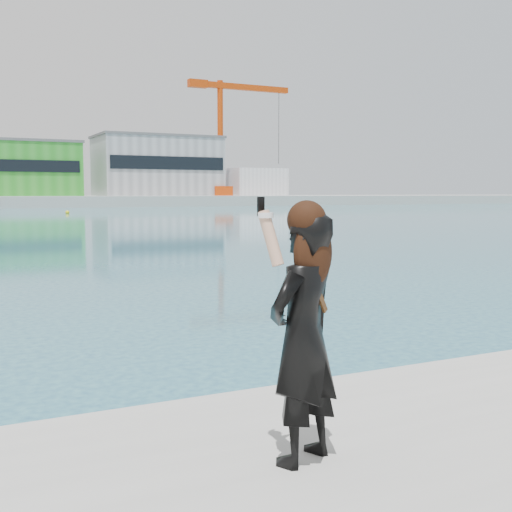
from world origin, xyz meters
The scene contains 6 objects.
warehouse_grey_right centered at (40.00, 127.98, 8.26)m, with size 25.50×15.35×12.50m.
ancillary_shed centered at (62.00, 126.00, 5.00)m, with size 12.00×10.00×6.00m, color silver.
dock_crane centered at (53.20, 122.00, 15.07)m, with size 23.00×4.00×24.00m.
flagpole_right centered at (22.09, 121.00, 6.54)m, with size 1.28×0.16×8.00m.
buoy_near centered at (12.50, 78.24, 0.00)m, with size 0.50×0.50×0.50m, color yellow.
woman centered at (0.27, -0.58, 1.69)m, with size 0.72×0.61×1.75m.
Camera 1 is at (-1.83, -4.13, 2.58)m, focal length 45.00 mm.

